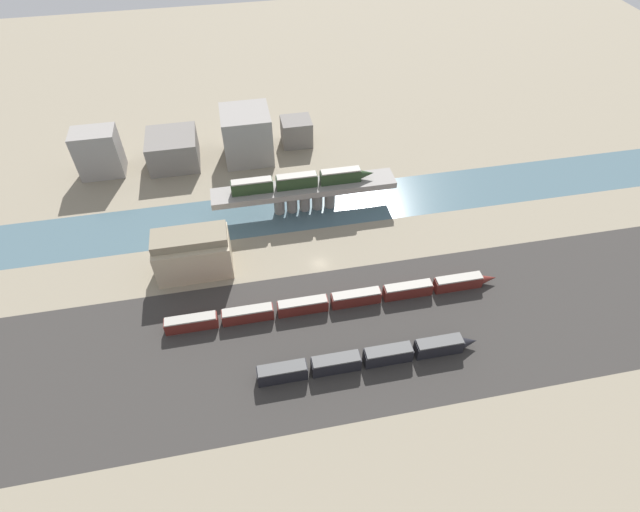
% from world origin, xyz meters
% --- Properties ---
extents(ground_plane, '(400.00, 400.00, 0.00)m').
position_xyz_m(ground_plane, '(0.00, 0.00, 0.00)').
color(ground_plane, gray).
extents(railbed_yard, '(280.00, 42.00, 0.01)m').
position_xyz_m(railbed_yard, '(0.00, -24.00, 0.00)').
color(railbed_yard, '#33302D').
rests_on(railbed_yard, ground).
extents(river_water, '(320.00, 18.75, 0.01)m').
position_xyz_m(river_water, '(0.00, 23.04, 0.00)').
color(river_water, '#47606B').
rests_on(river_water, ground).
extents(bridge, '(52.82, 7.64, 8.50)m').
position_xyz_m(bridge, '(-0.00, 23.04, 6.32)').
color(bridge, gray).
rests_on(bridge, ground).
extents(train_on_bridge, '(40.86, 2.83, 4.01)m').
position_xyz_m(train_on_bridge, '(-0.79, 23.04, 10.46)').
color(train_on_bridge, '#23381E').
rests_on(train_on_bridge, bridge).
extents(train_yard_near, '(49.78, 3.16, 3.98)m').
position_xyz_m(train_yard_near, '(4.60, -31.95, 1.95)').
color(train_yard_near, black).
rests_on(train_yard_near, ground).
extents(train_yard_mid, '(82.24, 2.73, 3.66)m').
position_xyz_m(train_yard_mid, '(1.00, -14.70, 1.80)').
color(train_yard_mid, '#5B1E19').
rests_on(train_yard_mid, ground).
extents(warehouse_building, '(18.89, 10.86, 12.34)m').
position_xyz_m(warehouse_building, '(-31.95, 4.41, 5.87)').
color(warehouse_building, tan).
rests_on(warehouse_building, ground).
extents(city_block_far_left, '(13.22, 8.99, 15.02)m').
position_xyz_m(city_block_far_left, '(-59.91, 53.23, 7.51)').
color(city_block_far_left, gray).
rests_on(city_block_far_left, ground).
extents(city_block_left, '(15.66, 15.61, 10.00)m').
position_xyz_m(city_block_left, '(-37.63, 54.53, 5.00)').
color(city_block_left, slate).
rests_on(city_block_left, ground).
extents(city_block_center, '(15.35, 15.36, 16.31)m').
position_xyz_m(city_block_center, '(-13.55, 53.48, 8.15)').
color(city_block_center, gray).
rests_on(city_block_center, ground).
extents(city_block_right, '(10.00, 8.90, 8.91)m').
position_xyz_m(city_block_right, '(3.33, 58.45, 4.45)').
color(city_block_right, slate).
rests_on(city_block_right, ground).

